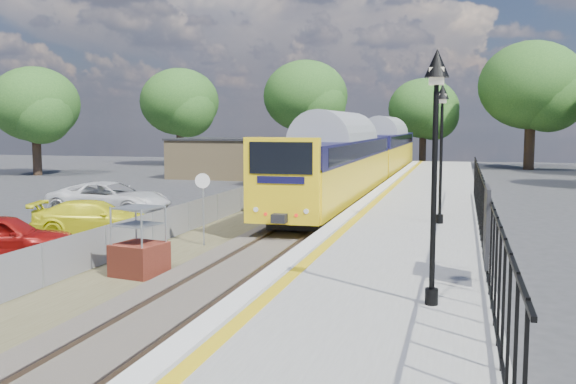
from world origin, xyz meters
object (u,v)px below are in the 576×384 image
at_px(speed_sign, 203,198).
at_px(car_yellow, 95,218).
at_px(brick_plinth, 139,243).
at_px(victorian_lamp_north, 442,121).
at_px(car_red, 2,237).
at_px(victorian_lamp_south, 436,118).
at_px(train, 367,153).
at_px(car_white, 110,199).

xyz_separation_m(speed_sign, car_yellow, (-4.79, 1.00, -1.03)).
xyz_separation_m(brick_plinth, car_yellow, (-4.79, 5.52, -0.28)).
height_order(victorian_lamp_north, car_red, victorian_lamp_north).
bearing_deg(car_red, speed_sign, -77.74).
relative_size(victorian_lamp_south, speed_sign, 1.81).
bearing_deg(train, victorian_lamp_north, -75.01).
relative_size(speed_sign, car_red, 0.60).
distance_m(train, brick_plinth, 26.06).
xyz_separation_m(victorian_lamp_north, train, (-5.30, 19.79, -1.96)).
height_order(victorian_lamp_south, victorian_lamp_north, same).
bearing_deg(brick_plinth, car_yellow, 130.96).
bearing_deg(car_yellow, car_red, 158.77).
bearing_deg(victorian_lamp_south, victorian_lamp_north, 91.15).
relative_size(victorian_lamp_south, car_red, 1.08).
relative_size(victorian_lamp_south, train, 0.11).
distance_m(speed_sign, car_red, 6.39).
distance_m(speed_sign, car_white, 9.31).
xyz_separation_m(train, brick_plinth, (-2.50, -25.90, -1.39)).
xyz_separation_m(train, car_red, (-7.67, -25.01, -1.62)).
bearing_deg(victorian_lamp_south, train, 100.46).
bearing_deg(speed_sign, victorian_lamp_north, -5.33).
xyz_separation_m(brick_plinth, speed_sign, (0.00, 4.52, 0.75)).
height_order(train, car_red, train).
distance_m(victorian_lamp_north, train, 20.58).
distance_m(brick_plinth, speed_sign, 4.58).
bearing_deg(speed_sign, car_yellow, 151.41).
distance_m(victorian_lamp_south, car_yellow, 16.29).
distance_m(train, speed_sign, 21.53).
xyz_separation_m(victorian_lamp_north, car_red, (-12.97, -5.22, -3.57)).
distance_m(car_yellow, car_white, 5.47).
xyz_separation_m(victorian_lamp_south, train, (-5.50, 29.79, -1.96)).
distance_m(victorian_lamp_north, car_red, 14.43).
xyz_separation_m(brick_plinth, car_white, (-7.10, 10.47, -0.17)).
bearing_deg(car_white, brick_plinth, -146.18).
relative_size(car_yellow, car_white, 0.82).
bearing_deg(car_yellow, brick_plinth, -155.61).
height_order(brick_plinth, car_white, brick_plinth).
relative_size(car_red, car_yellow, 0.92).
height_order(car_yellow, car_white, car_white).
xyz_separation_m(victorian_lamp_north, car_yellow, (-12.59, -0.59, -3.63)).
relative_size(victorian_lamp_south, car_white, 0.82).
xyz_separation_m(speed_sign, car_red, (-5.17, -3.63, -0.97)).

